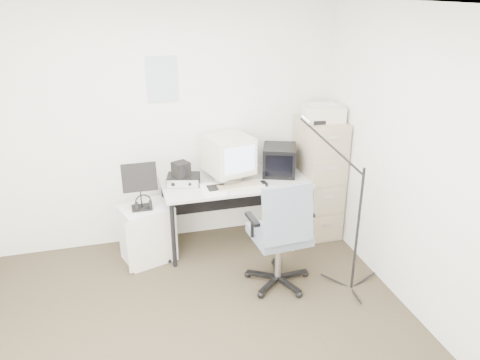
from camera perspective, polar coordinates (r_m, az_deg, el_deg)
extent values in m
cube|color=#372E1E|center=(3.91, -4.37, -19.26)|extent=(3.60, 3.60, 0.01)
cube|color=white|center=(2.91, -5.92, 20.46)|extent=(3.60, 3.60, 0.01)
cube|color=white|center=(4.89, -8.92, 6.32)|extent=(3.60, 0.02, 2.50)
cube|color=white|center=(3.92, 21.82, 0.72)|extent=(0.02, 3.60, 2.50)
cube|color=white|center=(4.76, -9.52, 12.03)|extent=(0.30, 0.02, 0.44)
cube|color=tan|center=(5.20, 9.46, 0.28)|extent=(0.40, 0.60, 1.30)
cube|color=silver|center=(4.96, 10.10, 8.03)|extent=(0.46, 0.36, 0.16)
cube|color=beige|center=(5.00, -0.62, -3.96)|extent=(1.50, 0.70, 0.73)
cube|color=silver|center=(4.80, -1.43, 2.68)|extent=(0.52, 0.54, 0.47)
cube|color=black|center=(4.99, 4.81, 2.44)|extent=(0.44, 0.46, 0.31)
cube|color=silver|center=(5.00, 1.35, 1.54)|extent=(0.08, 0.08, 0.14)
cube|color=silver|center=(4.67, -0.06, -0.79)|extent=(0.50, 0.21, 0.03)
cube|color=black|center=(4.74, 2.88, -0.44)|extent=(0.07, 0.10, 0.03)
cube|color=black|center=(4.79, -6.91, 0.04)|extent=(0.37, 0.30, 0.09)
cube|color=black|center=(4.72, -7.21, 1.29)|extent=(0.19, 0.19, 0.15)
cube|color=white|center=(4.63, -3.34, -1.14)|extent=(0.23, 0.31, 0.02)
cube|color=silver|center=(5.13, 5.41, -5.17)|extent=(0.34, 0.50, 0.43)
cube|color=slate|center=(4.26, 4.80, -6.36)|extent=(0.67, 0.67, 1.08)
cube|color=silver|center=(4.83, -11.19, -6.36)|extent=(0.57, 0.51, 0.59)
cube|color=black|center=(4.58, -12.10, -0.68)|extent=(0.37, 0.26, 0.48)
torus|color=black|center=(4.61, -11.67, -2.99)|extent=(0.21, 0.21, 0.03)
cylinder|color=black|center=(4.20, 14.36, -3.83)|extent=(0.03, 0.03, 1.56)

